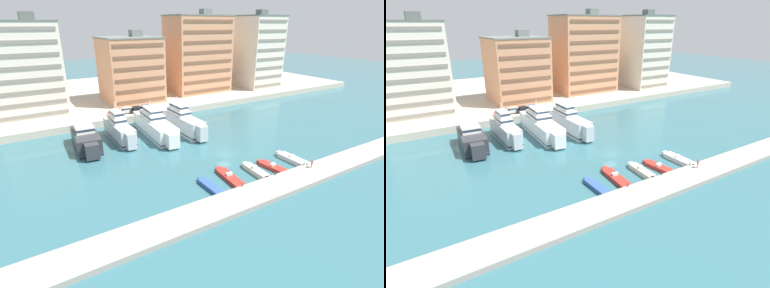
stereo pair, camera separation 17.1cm
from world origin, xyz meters
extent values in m
plane|color=#336670|center=(0.00, 0.00, 0.00)|extent=(400.00, 400.00, 0.00)
cube|color=#BCB29E|center=(0.00, 66.15, 0.96)|extent=(180.00, 70.00, 1.93)
cube|color=#9E998E|center=(0.00, -16.30, 0.42)|extent=(120.00, 5.68, 0.84)
cube|color=#333338|center=(-24.34, 19.00, 1.85)|extent=(5.80, 12.59, 3.71)
cube|color=#333338|center=(-24.85, 11.77, 1.95)|extent=(2.88, 2.66, 3.15)
cube|color=#334C7F|center=(-24.34, 19.00, 0.65)|extent=(5.86, 12.71, 0.24)
cube|color=white|center=(-24.28, 19.92, 4.39)|extent=(4.21, 5.41, 1.36)
cube|color=#233342|center=(-24.28, 19.92, 4.53)|extent=(4.26, 5.47, 0.49)
cylinder|color=silver|center=(-24.22, 20.69, 5.97)|extent=(0.16, 0.16, 1.80)
cube|color=#333338|center=(-23.87, 25.57, 1.02)|extent=(4.25, 1.20, 0.20)
cube|color=silver|center=(-16.31, 19.90, 2.07)|extent=(3.64, 13.54, 4.15)
cube|color=silver|center=(-16.32, 12.32, 2.18)|extent=(1.99, 1.81, 3.52)
cube|color=#192347|center=(-16.31, 19.90, 0.73)|extent=(3.67, 13.67, 0.24)
cube|color=white|center=(-16.31, 20.92, 4.86)|extent=(2.83, 5.69, 1.43)
cube|color=#233342|center=(-16.31, 20.92, 5.00)|extent=(2.86, 5.74, 0.52)
cube|color=white|center=(-16.31, 20.92, 6.27)|extent=(2.21, 4.44, 1.40)
cube|color=#233342|center=(-16.31, 20.92, 6.41)|extent=(2.23, 4.48, 0.50)
cylinder|color=silver|center=(-16.31, 21.77, 7.87)|extent=(0.16, 0.16, 1.80)
cube|color=silver|center=(-16.30, 27.12, 1.14)|extent=(3.07, 0.91, 0.20)
cube|color=white|center=(-7.52, 18.92, 1.96)|extent=(6.07, 19.45, 3.92)
cube|color=white|center=(-8.21, 8.26, 2.06)|extent=(2.81, 2.59, 3.33)
cube|color=#334C7F|center=(-7.52, 18.92, 0.69)|extent=(6.13, 19.65, 0.24)
cube|color=white|center=(-7.43, 20.35, 4.65)|extent=(4.29, 8.28, 1.45)
cube|color=#233342|center=(-7.43, 20.35, 4.79)|extent=(4.34, 8.37, 0.52)
cube|color=white|center=(-7.43, 20.35, 5.95)|extent=(3.34, 6.46, 1.17)
cube|color=#233342|center=(-7.43, 20.35, 6.07)|extent=(3.39, 6.53, 0.42)
cylinder|color=silver|center=(-7.35, 21.56, 7.44)|extent=(0.16, 0.16, 1.80)
cube|color=white|center=(-6.87, 28.94, 1.08)|extent=(4.16, 1.16, 0.20)
cube|color=silver|center=(-0.55, 17.69, 2.16)|extent=(4.02, 17.43, 4.32)
cube|color=silver|center=(-0.49, 8.11, 2.27)|extent=(2.16, 1.96, 3.67)
cube|color=black|center=(-0.55, 17.69, 0.76)|extent=(4.06, 17.61, 0.24)
cube|color=white|center=(-0.56, 19.00, 4.97)|extent=(3.09, 7.33, 1.31)
cube|color=#233342|center=(-0.56, 19.00, 5.11)|extent=(3.13, 7.40, 0.47)
cube|color=white|center=(-0.56, 19.00, 6.27)|extent=(2.41, 5.72, 1.29)
cube|color=#233342|center=(-0.56, 19.00, 6.40)|extent=(2.44, 5.78, 0.46)
cylinder|color=silver|center=(-0.57, 20.09, 7.82)|extent=(0.16, 0.16, 1.80)
cube|color=silver|center=(-0.62, 26.84, 1.19)|extent=(3.32, 0.92, 0.20)
cube|color=#33569E|center=(-10.88, -10.58, 0.37)|extent=(1.71, 5.86, 0.73)
cube|color=#33569E|center=(-10.87, -7.32, 0.37)|extent=(0.93, 0.76, 0.62)
cube|color=black|center=(-10.90, -13.69, 0.52)|extent=(0.36, 0.28, 0.60)
cube|color=red|center=(-6.12, -9.82, 0.36)|extent=(2.89, 7.74, 0.72)
cube|color=red|center=(-5.64, -5.67, 0.36)|extent=(1.21, 1.04, 0.61)
cube|color=silver|center=(-6.06, -9.26, 0.97)|extent=(1.18, 0.73, 0.50)
cube|color=#283847|center=(-6.02, -8.98, 1.04)|extent=(1.02, 0.20, 0.30)
cube|color=black|center=(-6.58, -13.75, 0.51)|extent=(0.39, 0.32, 0.60)
cube|color=beige|center=(-0.55, -10.23, 0.47)|extent=(2.18, 6.08, 0.94)
cube|color=beige|center=(-0.29, -6.92, 0.47)|extent=(1.00, 0.84, 0.80)
cube|color=silver|center=(-0.52, -9.79, 1.17)|extent=(0.99, 0.67, 0.46)
cube|color=#283847|center=(-0.49, -9.51, 1.23)|extent=(0.86, 0.15, 0.28)
cube|color=black|center=(-0.80, -13.39, 0.62)|extent=(0.38, 0.31, 0.60)
cube|color=red|center=(3.63, -10.98, 0.35)|extent=(2.54, 6.67, 0.71)
cube|color=red|center=(3.27, -7.36, 0.35)|extent=(1.13, 0.96, 0.60)
cube|color=silver|center=(3.58, -10.49, 0.93)|extent=(1.10, 0.70, 0.45)
cube|color=#283847|center=(3.56, -10.21, 1.00)|extent=(0.96, 0.17, 0.27)
cube|color=black|center=(3.97, -14.40, 0.50)|extent=(0.39, 0.31, 0.60)
cube|color=white|center=(9.38, -10.38, 0.47)|extent=(2.12, 6.48, 0.95)
cube|color=white|center=(9.37, -6.72, 0.47)|extent=(1.16, 0.95, 0.81)
cube|color=silver|center=(9.38, -9.89, 1.14)|extent=(1.16, 0.60, 0.39)
cube|color=#283847|center=(9.38, -9.61, 1.20)|extent=(1.05, 0.08, 0.23)
cube|color=black|center=(9.39, -13.80, 0.62)|extent=(0.36, 0.28, 0.60)
cube|color=red|center=(-12.44, 34.29, 2.65)|extent=(4.12, 1.74, 0.80)
cube|color=red|center=(-12.29, 34.29, 3.39)|extent=(2.12, 1.58, 0.68)
cube|color=#1E2833|center=(-12.29, 34.29, 3.39)|extent=(2.07, 1.60, 0.37)
cylinder|color=black|center=(-13.78, 33.43, 2.25)|extent=(0.64, 0.23, 0.64)
cylinder|color=black|center=(-13.80, 35.13, 2.25)|extent=(0.64, 0.23, 0.64)
cylinder|color=black|center=(-11.08, 33.45, 2.25)|extent=(0.64, 0.23, 0.64)
cylinder|color=black|center=(-11.10, 35.15, 2.25)|extent=(0.64, 0.23, 0.64)
cube|color=#B7BCC1|center=(-9.48, 34.23, 2.65)|extent=(4.13, 1.77, 0.80)
cube|color=#B7BCC1|center=(-9.33, 34.23, 3.39)|extent=(2.13, 1.59, 0.68)
cube|color=#1E2833|center=(-9.33, 34.23, 3.39)|extent=(2.08, 1.61, 0.37)
cylinder|color=black|center=(-10.82, 33.35, 2.25)|extent=(0.64, 0.23, 0.64)
cylinder|color=black|center=(-10.84, 35.05, 2.25)|extent=(0.64, 0.23, 0.64)
cylinder|color=black|center=(-8.12, 33.40, 2.25)|extent=(0.64, 0.23, 0.64)
cylinder|color=black|center=(-8.14, 35.10, 2.25)|extent=(0.64, 0.23, 0.64)
cube|color=black|center=(-6.47, 33.96, 2.65)|extent=(4.17, 1.87, 0.80)
cube|color=black|center=(-6.32, 33.97, 3.39)|extent=(2.16, 1.65, 0.68)
cube|color=#1E2833|center=(-6.32, 33.97, 3.39)|extent=(2.12, 1.66, 0.37)
cylinder|color=black|center=(-7.79, 33.05, 2.25)|extent=(0.65, 0.25, 0.64)
cylinder|color=black|center=(-7.86, 34.75, 2.25)|extent=(0.65, 0.25, 0.64)
cylinder|color=black|center=(-5.09, 33.17, 2.25)|extent=(0.65, 0.25, 0.64)
cylinder|color=black|center=(-5.16, 34.87, 2.25)|extent=(0.65, 0.25, 0.64)
cube|color=#28428E|center=(-3.49, 34.12, 2.65)|extent=(4.25, 2.09, 0.80)
cube|color=#28428E|center=(-3.34, 34.14, 3.39)|extent=(2.24, 1.76, 0.68)
cube|color=#1E2833|center=(-3.34, 34.14, 3.39)|extent=(2.20, 1.77, 0.37)
cylinder|color=black|center=(-4.75, 33.14, 2.25)|extent=(0.66, 0.28, 0.64)
cylinder|color=black|center=(-4.91, 34.84, 2.25)|extent=(0.66, 0.28, 0.64)
cylinder|color=black|center=(-2.06, 33.41, 2.25)|extent=(0.66, 0.28, 0.64)
cylinder|color=black|center=(-2.22, 35.10, 2.25)|extent=(0.66, 0.28, 0.64)
cube|color=silver|center=(-32.09, 46.51, 14.18)|extent=(18.08, 12.07, 24.50)
cube|color=gray|center=(-32.09, 40.37, 3.46)|extent=(16.63, 0.24, 0.90)
cube|color=gray|center=(-32.09, 40.37, 6.52)|extent=(16.63, 0.24, 0.90)
cube|color=gray|center=(-32.09, 40.37, 9.58)|extent=(16.63, 0.24, 0.90)
cube|color=gray|center=(-32.09, 40.37, 12.65)|extent=(16.63, 0.24, 0.90)
cube|color=gray|center=(-32.09, 40.37, 15.71)|extent=(16.63, 0.24, 0.90)
cube|color=gray|center=(-32.09, 40.37, 18.77)|extent=(16.63, 0.24, 0.90)
cube|color=gray|center=(-32.09, 40.37, 21.84)|extent=(16.63, 0.24, 0.90)
cube|color=gray|center=(-32.09, 40.37, 24.90)|extent=(16.63, 0.24, 0.90)
cube|color=#56605B|center=(-32.09, 46.51, 26.63)|extent=(18.44, 12.31, 0.40)
cube|color=#56605B|center=(-29.37, 46.51, 27.83)|extent=(3.60, 3.20, 2.00)
cube|color=tan|center=(-1.80, 48.72, 11.83)|extent=(17.44, 16.69, 19.80)
cube|color=brown|center=(-1.80, 40.28, 3.58)|extent=(16.05, 0.24, 0.90)
cube|color=brown|center=(-1.80, 40.28, 6.88)|extent=(16.05, 0.24, 0.90)
cube|color=brown|center=(-1.80, 40.28, 10.18)|extent=(16.05, 0.24, 0.90)
cube|color=brown|center=(-1.80, 40.28, 13.48)|extent=(16.05, 0.24, 0.90)
cube|color=brown|center=(-1.80, 40.28, 16.78)|extent=(16.05, 0.24, 0.90)
cube|color=brown|center=(-1.80, 40.28, 20.08)|extent=(16.05, 0.24, 0.90)
cube|color=slate|center=(-1.80, 48.72, 21.93)|extent=(17.79, 17.02, 0.40)
cube|color=slate|center=(0.81, 48.72, 23.13)|extent=(3.60, 3.20, 2.00)
cube|color=tan|center=(24.89, 49.87, 15.16)|extent=(21.58, 14.31, 26.46)
cube|color=brown|center=(24.89, 42.62, 3.58)|extent=(19.86, 0.24, 0.90)
cube|color=brown|center=(24.89, 42.62, 6.89)|extent=(19.86, 0.24, 0.90)
cube|color=brown|center=(24.89, 42.62, 10.20)|extent=(19.86, 0.24, 0.90)
cube|color=brown|center=(24.89, 42.62, 13.50)|extent=(19.86, 0.24, 0.90)
cube|color=brown|center=(24.89, 42.62, 16.81)|extent=(19.86, 0.24, 0.90)
cube|color=brown|center=(24.89, 42.62, 20.12)|extent=(19.86, 0.24, 0.90)
cube|color=brown|center=(24.89, 42.62, 23.43)|extent=(19.86, 0.24, 0.90)
cube|color=brown|center=(24.89, 42.62, 26.74)|extent=(19.86, 0.24, 0.90)
cube|color=slate|center=(24.89, 49.87, 28.59)|extent=(22.02, 14.59, 0.40)
cube|color=slate|center=(28.12, 49.87, 29.79)|extent=(3.60, 3.20, 2.00)
cube|color=silver|center=(49.96, 46.65, 15.21)|extent=(14.70, 17.78, 26.57)
cube|color=gray|center=(49.96, 37.66, 3.59)|extent=(13.52, 0.24, 0.90)
cube|color=gray|center=(49.96, 37.66, 6.91)|extent=(13.52, 0.24, 0.90)
cube|color=gray|center=(49.96, 37.66, 10.23)|extent=(13.52, 0.24, 0.90)
cube|color=gray|center=(49.96, 37.66, 13.55)|extent=(13.52, 0.24, 0.90)
cube|color=gray|center=(49.96, 37.66, 16.87)|extent=(13.52, 0.24, 0.90)
cube|color=gray|center=(49.96, 37.66, 20.20)|extent=(13.52, 0.24, 0.90)
cube|color=gray|center=(49.96, 37.66, 23.52)|extent=(13.52, 0.24, 0.90)
cube|color=gray|center=(49.96, 37.66, 26.84)|extent=(13.52, 0.24, 0.90)
cube|color=#56605B|center=(49.96, 46.65, 28.70)|extent=(14.99, 18.14, 0.40)
cube|color=#56605B|center=(52.17, 46.65, 29.90)|extent=(3.60, 3.20, 2.00)
cylinder|color=#7A6B56|center=(8.98, -15.03, 1.22)|extent=(0.13, 0.13, 0.78)
cylinder|color=#7A6B56|center=(8.87, -15.14, 1.22)|extent=(0.13, 0.13, 0.78)
cube|color=red|center=(8.93, -15.09, 1.91)|extent=(0.46, 0.45, 0.59)
cylinder|color=red|center=(9.11, -14.90, 1.86)|extent=(0.09, 0.09, 0.59)
cylinder|color=red|center=(8.74, -15.27, 1.86)|extent=(0.09, 0.09, 0.59)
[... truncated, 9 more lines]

